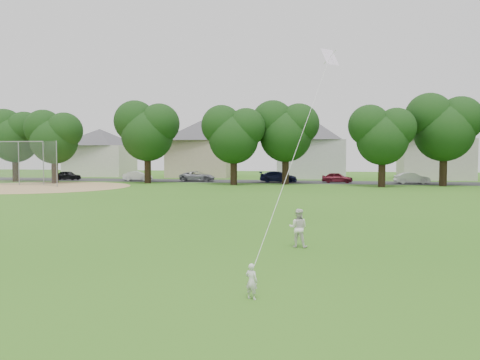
% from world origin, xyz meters
% --- Properties ---
extents(ground, '(160.00, 160.00, 0.00)m').
position_xyz_m(ground, '(0.00, 0.00, 0.00)').
color(ground, '#2D6316').
rests_on(ground, ground).
extents(street, '(90.00, 7.00, 0.01)m').
position_xyz_m(street, '(0.00, 42.00, 0.01)').
color(street, '#2D2D30').
rests_on(street, ground).
extents(dirt_infield, '(18.00, 18.00, 0.02)m').
position_xyz_m(dirt_infield, '(-26.00, 28.00, 0.01)').
color(dirt_infield, '#9E7F51').
rests_on(dirt_infield, ground).
extents(toddler, '(0.34, 0.28, 0.79)m').
position_xyz_m(toddler, '(1.12, -3.82, 0.40)').
color(toddler, silver).
rests_on(toddler, ground).
extents(older_boy, '(0.69, 0.57, 1.33)m').
position_xyz_m(older_boy, '(1.69, 2.21, 0.66)').
color(older_boy, silver).
rests_on(older_boy, ground).
extents(kite, '(1.25, 5.75, 12.65)m').
position_xyz_m(kite, '(1.89, 1.47, 3.96)').
color(kite, white).
rests_on(kite, ground).
extents(baseball_backstop, '(10.54, 2.60, 4.62)m').
position_xyz_m(baseball_backstop, '(-29.74, 29.65, 2.31)').
color(baseball_backstop, gray).
rests_on(baseball_backstop, ground).
extents(tree_row, '(82.04, 9.13, 11.47)m').
position_xyz_m(tree_row, '(7.17, 36.20, 6.49)').
color(tree_row, black).
rests_on(tree_row, ground).
extents(parked_cars, '(56.27, 2.40, 1.28)m').
position_xyz_m(parked_cars, '(-3.27, 41.00, 0.61)').
color(parked_cars, black).
rests_on(parked_cars, ground).
extents(house_row, '(77.51, 13.66, 9.67)m').
position_xyz_m(house_row, '(1.54, 52.00, 4.87)').
color(house_row, silver).
rests_on(house_row, ground).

